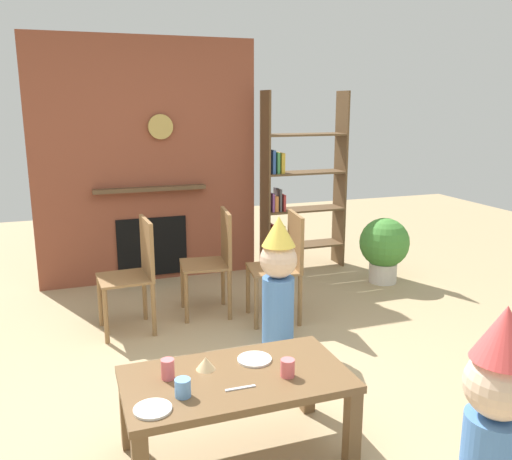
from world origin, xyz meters
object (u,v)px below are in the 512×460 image
at_px(paper_plate_front, 254,359).
at_px(paper_plate_rear, 153,409).
at_px(paper_cup_near_left, 183,388).
at_px(dining_chair_right, 284,260).
at_px(dining_chair_middle, 216,256).
at_px(paper_cup_near_right, 168,369).
at_px(birthday_cake_slice, 206,363).
at_px(potted_plant_tall, 384,246).
at_px(bookshelf, 297,190).
at_px(child_with_cone_hat, 496,418).
at_px(child_in_pink, 278,278).
at_px(paper_cup_center, 288,368).
at_px(coffee_table, 236,388).
at_px(dining_chair_left, 136,268).

height_order(paper_plate_front, paper_plate_rear, same).
relative_size(paper_cup_near_left, paper_plate_rear, 0.51).
bearing_deg(paper_plate_front, dining_chair_right, 62.28).
relative_size(dining_chair_middle, dining_chair_right, 1.00).
distance_m(paper_cup_near_right, birthday_cake_slice, 0.20).
bearing_deg(paper_plate_front, potted_plant_tall, 44.23).
bearing_deg(paper_cup_near_left, paper_plate_rear, -154.72).
xyz_separation_m(bookshelf, child_with_cone_hat, (-0.76, -3.74, -0.32)).
distance_m(paper_cup_near_right, child_in_pink, 1.47).
height_order(paper_cup_center, paper_plate_front, paper_cup_center).
height_order(birthday_cake_slice, child_in_pink, child_in_pink).
xyz_separation_m(coffee_table, dining_chair_middle, (0.42, 1.93, 0.13)).
relative_size(bookshelf, paper_cup_center, 21.26).
bearing_deg(bookshelf, potted_plant_tall, -49.43).
xyz_separation_m(coffee_table, paper_cup_near_right, (-0.33, 0.08, 0.12)).
distance_m(child_in_pink, dining_chair_middle, 0.82).
distance_m(coffee_table, dining_chair_left, 1.82).
bearing_deg(paper_plate_front, paper_cup_center, -65.28).
height_order(child_with_cone_hat, dining_chair_left, child_with_cone_hat).
relative_size(bookshelf, potted_plant_tall, 2.88).
relative_size(coffee_table, potted_plant_tall, 1.71).
distance_m(bookshelf, paper_cup_near_right, 3.43).
distance_m(bookshelf, dining_chair_right, 1.50).
distance_m(coffee_table, dining_chair_right, 1.87).
xyz_separation_m(dining_chair_right, potted_plant_tall, (1.31, 0.55, -0.13)).
bearing_deg(paper_plate_rear, child_with_cone_hat, -27.24).
xyz_separation_m(paper_cup_near_left, child_with_cone_hat, (1.13, -0.73, 0.04)).
bearing_deg(paper_plate_front, dining_chair_middle, 81.10).
distance_m(paper_cup_near_left, birthday_cake_slice, 0.27).
xyz_separation_m(paper_cup_near_right, child_in_pink, (1.01, 1.07, 0.02)).
relative_size(paper_cup_near_right, child_with_cone_hat, 0.10).
relative_size(paper_cup_center, paper_plate_front, 0.49).
xyz_separation_m(birthday_cake_slice, dining_chair_left, (-0.13, 1.68, 0.03)).
height_order(paper_plate_front, child_in_pink, child_in_pink).
bearing_deg(child_in_pink, paper_cup_near_left, -7.14).
height_order(paper_cup_near_left, paper_plate_front, paper_cup_near_left).
xyz_separation_m(paper_cup_near_right, dining_chair_right, (1.25, 1.53, 0.01)).
bearing_deg(paper_plate_rear, paper_cup_center, 7.15).
distance_m(paper_cup_center, potted_plant_tall, 3.01).
distance_m(child_with_cone_hat, dining_chair_middle, 2.80).
xyz_separation_m(paper_cup_near_left, dining_chair_right, (1.22, 1.72, 0.02)).
distance_m(child_with_cone_hat, dining_chair_left, 2.85).
height_order(paper_plate_rear, birthday_cake_slice, birthday_cake_slice).
xyz_separation_m(coffee_table, paper_plate_front, (0.14, 0.13, 0.08)).
relative_size(paper_cup_near_left, child_in_pink, 0.09).
distance_m(paper_cup_near_left, paper_cup_near_right, 0.19).
height_order(child_in_pink, potted_plant_tall, child_in_pink).
distance_m(paper_plate_front, birthday_cake_slice, 0.27).
distance_m(bookshelf, paper_cup_center, 3.31).
bearing_deg(paper_cup_center, paper_cup_near_left, -178.49).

